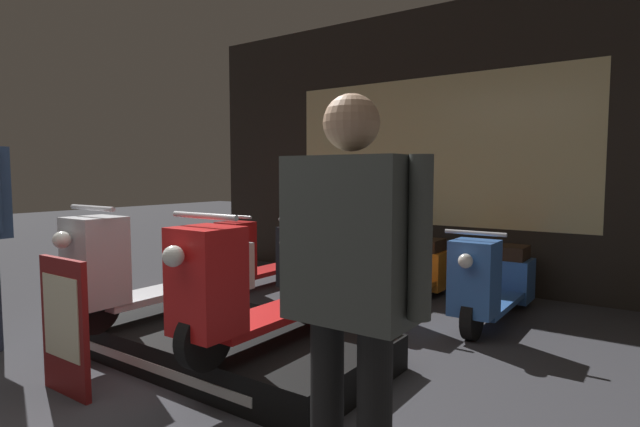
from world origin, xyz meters
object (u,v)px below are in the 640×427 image
scooter_backrow_1 (332,262)px  price_sign_board (64,326)px  scooter_backrow_2 (405,271)px  person_right_browsing (351,272)px  scooter_display_right (276,286)px  scooter_backrow_0 (271,254)px  scooter_display_left (168,268)px  scooter_backrow_3 (495,282)px

scooter_backrow_1 → price_sign_board: scooter_backrow_1 is taller
scooter_backrow_2 → person_right_browsing: bearing=-68.5°
scooter_display_right → scooter_backrow_0: size_ratio=1.00×
scooter_display_right → scooter_backrow_0: scooter_display_right is taller
scooter_backrow_2 → person_right_browsing: 3.15m
scooter_display_left → price_sign_board: 0.98m
scooter_backrow_2 → person_right_browsing: (1.14, -2.88, 0.59)m
scooter_display_right → price_sign_board: bearing=-131.4°
scooter_backrow_0 → person_right_browsing: person_right_browsing is taller
scooter_backrow_3 → person_right_browsing: 2.95m
scooter_backrow_1 → person_right_browsing: bearing=-55.2°
scooter_display_right → scooter_backrow_3: size_ratio=1.00×
scooter_display_right → person_right_browsing: person_right_browsing is taller
scooter_display_left → scooter_display_right: 1.07m
scooter_display_left → scooter_backrow_3: (1.89, 2.01, -0.23)m
scooter_backrow_0 → scooter_backrow_1: (0.86, 0.00, 0.00)m
scooter_display_left → scooter_backrow_3: bearing=46.9°
scooter_display_left → price_sign_board: bearing=-75.0°
scooter_display_left → person_right_browsing: 2.35m
scooter_backrow_2 → price_sign_board: (-0.77, -2.95, 0.06)m
scooter_backrow_0 → scooter_backrow_3: bearing=0.0°
price_sign_board → scooter_backrow_3: bearing=61.0°
scooter_backrow_0 → scooter_backrow_1: size_ratio=1.00×
scooter_backrow_2 → scooter_backrow_3: size_ratio=1.00×
scooter_display_right → person_right_browsing: 1.43m
price_sign_board → scooter_display_right: bearing=48.6°
scooter_backrow_0 → price_sign_board: (0.95, -2.95, 0.06)m
person_right_browsing → scooter_backrow_1: bearing=124.8°
scooter_backrow_2 → person_right_browsing: size_ratio=1.04×
price_sign_board → scooter_backrow_0: bearing=107.9°
person_right_browsing → price_sign_board: bearing=-177.9°
scooter_display_right → price_sign_board: scooter_display_right is taller
scooter_display_left → scooter_backrow_2: scooter_display_left is taller
scooter_display_right → scooter_backrow_3: scooter_display_right is taller
scooter_backrow_3 → person_right_browsing: bearing=-84.6°
scooter_backrow_3 → scooter_display_left: bearing=-133.1°
scooter_backrow_0 → price_sign_board: scooter_backrow_0 is taller
scooter_display_left → scooter_backrow_2: size_ratio=1.00×
scooter_display_right → scooter_backrow_2: 2.03m
scooter_backrow_2 → price_sign_board: 3.05m
scooter_backrow_2 → scooter_backrow_3: (0.86, 0.00, 0.00)m
scooter_display_left → scooter_backrow_3: scooter_display_left is taller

